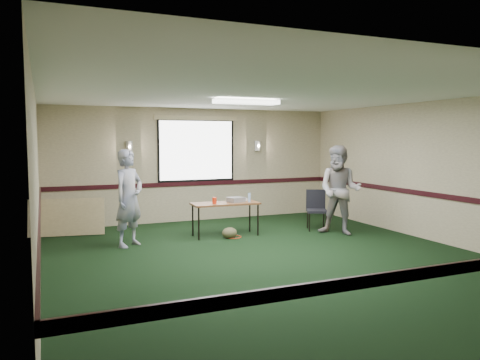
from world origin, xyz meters
name	(u,v)px	position (x,y,z in m)	size (l,w,h in m)	color
ground	(271,259)	(0.00, 0.00, 0.00)	(8.00, 8.00, 0.00)	black
room_shell	(224,158)	(0.00, 2.12, 1.58)	(8.00, 8.02, 8.00)	tan
folding_table	(225,205)	(-0.02, 2.00, 0.63)	(1.38, 0.59, 0.68)	brown
projector	(236,200)	(0.21, 2.00, 0.73)	(0.31, 0.26, 0.10)	gray
game_console	(241,199)	(0.39, 2.18, 0.71)	(0.22, 0.18, 0.06)	white
red_cup	(214,201)	(-0.29, 1.93, 0.75)	(0.09, 0.09, 0.13)	red
water_bottle	(249,197)	(0.46, 1.91, 0.78)	(0.06, 0.06, 0.19)	#96BEF6
duffel_bag	(229,233)	(-0.04, 1.74, 0.11)	(0.31, 0.23, 0.22)	#4A432A
cable_coil	(233,237)	(0.06, 1.80, 0.01)	(0.33, 0.33, 0.02)	red
folded_table	(67,217)	(-3.00, 3.29, 0.38)	(1.48, 0.06, 0.76)	tan
conference_chair	(316,206)	(2.05, 1.87, 0.50)	(0.57, 0.57, 0.86)	black
person_left	(129,198)	(-1.98, 1.84, 0.89)	(0.65, 0.43, 1.78)	#455699
person_right	(340,190)	(2.19, 1.21, 0.92)	(0.89, 0.70, 1.84)	#6D85AA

